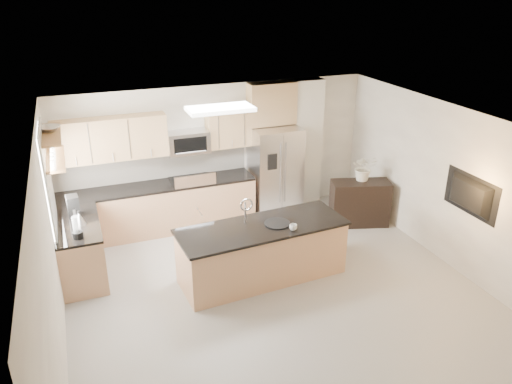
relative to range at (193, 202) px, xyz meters
name	(u,v)px	position (x,y,z in m)	size (l,w,h in m)	color
floor	(283,303)	(0.60, -2.92, -0.47)	(6.50, 6.50, 0.00)	gray
ceiling	(288,132)	(0.60, -2.92, 2.13)	(6.00, 6.50, 0.02)	white
wall_back	(217,152)	(0.60, 0.33, 0.83)	(6.00, 0.02, 2.60)	white
wall_left	(50,265)	(-2.40, -2.92, 0.83)	(0.02, 6.50, 2.60)	white
wall_right	(461,193)	(3.60, -2.92, 0.83)	(0.02, 6.50, 2.60)	white
back_counter	(160,207)	(-0.63, 0.01, 0.00)	(3.55, 0.66, 1.44)	tan
left_counter	(81,249)	(-2.07, -1.07, -0.01)	(0.66, 1.50, 0.92)	tan
range	(193,202)	(0.00, 0.00, 0.00)	(0.76, 0.64, 1.14)	black
upper_cabinets	(148,135)	(-0.70, 0.16, 1.35)	(3.50, 0.33, 0.75)	tan
microwave	(188,142)	(0.00, 0.12, 1.16)	(0.76, 0.40, 0.40)	silver
refrigerator	(275,172)	(1.66, -0.05, 0.42)	(0.92, 0.78, 1.78)	silver
partition_column	(306,144)	(2.42, 0.18, 0.83)	(0.60, 0.30, 2.60)	beige
window	(48,181)	(-2.38, -1.07, 1.18)	(0.04, 1.15, 1.65)	white
shelf_lower	(54,159)	(-2.25, -0.97, 1.48)	(0.30, 1.20, 0.04)	#97603C
shelf_upper	(50,134)	(-2.25, -0.97, 1.85)	(0.30, 1.20, 0.04)	#97603C
ceiling_fixture	(220,109)	(0.20, -1.32, 2.09)	(1.00, 0.50, 0.06)	white
island	(262,252)	(0.57, -2.15, -0.02)	(2.67, 1.12, 1.33)	tan
credenza	(360,203)	(2.99, -1.08, -0.04)	(1.09, 0.46, 0.87)	black
cup	(293,227)	(0.95, -2.44, 0.48)	(0.12, 0.12, 0.09)	silver
platter	(277,223)	(0.80, -2.18, 0.44)	(0.40, 0.40, 0.02)	black
blender	(77,229)	(-2.07, -1.59, 0.60)	(0.15, 0.15, 0.34)	black
kettle	(80,219)	(-2.02, -1.15, 0.55)	(0.18, 0.18, 0.23)	silver
coffee_maker	(73,206)	(-2.09, -0.79, 0.61)	(0.20, 0.23, 0.34)	black
bowl	(49,128)	(-2.25, -0.85, 1.91)	(0.39, 0.39, 0.10)	silver
flower_vase	(365,161)	(3.06, -1.00, 0.78)	(0.69, 0.60, 0.76)	silver
television	(466,196)	(3.51, -3.12, 0.88)	(1.08, 0.14, 0.62)	black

